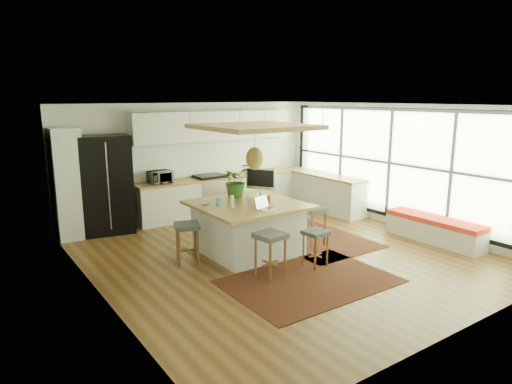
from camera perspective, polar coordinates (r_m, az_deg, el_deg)
floor at (r=8.45m, az=3.08°, el=-7.74°), size 7.00×7.00×0.00m
ceiling at (r=7.95m, az=3.30°, el=10.90°), size 7.00×7.00×0.00m
wall_back at (r=11.03m, az=-8.07°, el=4.07°), size 6.50×0.00×6.50m
wall_front at (r=5.82m, az=24.90°, el=-4.12°), size 6.50×0.00×6.50m
wall_left at (r=6.65m, az=-19.53°, el=-1.75°), size 0.00×7.00×7.00m
wall_right at (r=10.38m, az=17.52°, el=3.14°), size 0.00×7.00×7.00m
window_wall at (r=10.35m, az=17.44°, el=3.40°), size 0.10×6.20×2.60m
pantry at (r=9.80m, az=-22.74°, el=0.92°), size 0.55×0.60×2.25m
back_counter_base at (r=11.17m, az=-4.67°, el=-0.50°), size 4.20×0.60×0.88m
back_counter_top at (r=11.07m, az=-4.71°, el=1.83°), size 4.24×0.64×0.05m
backsplash at (r=11.26m, az=-5.52°, el=4.30°), size 4.20×0.02×0.80m
upper_cabinets at (r=11.04m, az=-5.19°, el=8.33°), size 4.20×0.34×0.70m
range at (r=11.03m, az=-5.80°, el=-0.35°), size 0.76×0.62×1.00m
right_counter_base at (r=11.63m, az=8.50°, el=-0.08°), size 0.60×2.50×0.88m
right_counter_top at (r=11.55m, az=8.57°, el=2.15°), size 0.64×2.54×0.05m
window_bench at (r=9.69m, az=21.60°, el=-4.43°), size 0.52×2.00×0.50m
ceiling_panel at (r=8.13m, az=-0.18°, el=6.35°), size 1.86×1.86×0.80m
rug_near at (r=7.28m, az=6.79°, el=-11.11°), size 2.60×1.80×0.01m
rug_right at (r=9.36m, az=6.83°, el=-5.78°), size 1.80×2.60×0.01m
fridge at (r=10.02m, az=-18.41°, el=0.31°), size 1.15×0.96×2.07m
island at (r=8.39m, az=-1.07°, el=-4.51°), size 1.85×1.85×0.93m
stool_near_left at (r=7.28m, az=1.82°, el=-8.05°), size 0.49×0.49×0.73m
stool_near_right at (r=7.78m, az=7.52°, el=-6.81°), size 0.40×0.40×0.63m
stool_right_front at (r=8.86m, az=7.11°, el=-4.44°), size 0.46×0.46×0.77m
stool_right_back at (r=9.51m, az=3.98°, el=-3.23°), size 0.51×0.51×0.71m
stool_left_side at (r=7.98m, az=-8.67°, el=-6.37°), size 0.53×0.53×0.70m
laptop at (r=7.80m, az=1.31°, el=-1.35°), size 0.39×0.40×0.24m
monitor at (r=8.77m, az=0.59°, el=1.09°), size 0.51×0.63×0.56m
microwave at (r=10.40m, az=-12.02°, el=2.04°), size 0.54×0.33×0.35m
island_plant at (r=8.76m, az=-2.61°, el=1.05°), size 0.81×0.84×0.51m
island_bowl at (r=8.19m, az=-6.45°, el=-1.45°), size 0.26×0.26×0.05m
island_bottle_0 at (r=8.05m, az=-4.74°, el=-1.14°), size 0.07×0.07×0.19m
island_bottle_1 at (r=7.92m, az=-2.89°, el=-1.34°), size 0.07×0.07×0.19m
island_bottle_2 at (r=8.15m, az=1.55°, el=-0.94°), size 0.07×0.07×0.19m
island_bottle_3 at (r=8.49m, az=0.70°, el=-0.42°), size 0.07×0.07×0.19m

